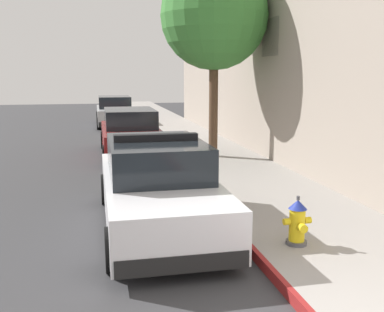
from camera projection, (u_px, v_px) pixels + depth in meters
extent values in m
cube|color=#353538|center=(16.00, 175.00, 12.74)|extent=(29.91, 60.00, 0.20)
cube|color=gray|center=(219.00, 160.00, 13.95)|extent=(2.87, 60.00, 0.16)
cube|color=maroon|center=(173.00, 162.00, 13.65)|extent=(0.08, 60.00, 0.16)
cube|color=gray|center=(361.00, 50.00, 13.99)|extent=(6.08, 26.60, 6.91)
cube|color=black|center=(271.00, 37.00, 13.31)|extent=(0.06, 1.30, 1.10)
cube|color=black|center=(209.00, 50.00, 20.47)|extent=(0.06, 1.30, 1.10)
cube|color=white|center=(158.00, 196.00, 8.00)|extent=(1.84, 4.80, 0.76)
cube|color=black|center=(156.00, 157.00, 8.02)|extent=(1.64, 2.50, 0.60)
cube|color=black|center=(183.00, 263.00, 5.80)|extent=(1.76, 0.16, 0.24)
cube|color=black|center=(144.00, 180.00, 10.30)|extent=(1.76, 0.16, 0.24)
cylinder|color=black|center=(107.00, 189.00, 9.50)|extent=(0.22, 0.64, 0.64)
cylinder|color=black|center=(186.00, 185.00, 9.86)|extent=(0.22, 0.64, 0.64)
cylinder|color=black|center=(113.00, 249.00, 6.23)|extent=(0.22, 0.64, 0.64)
cylinder|color=black|center=(232.00, 240.00, 6.59)|extent=(0.22, 0.64, 0.64)
cube|color=black|center=(156.00, 137.00, 7.91)|extent=(1.48, 0.20, 0.12)
cube|color=red|center=(136.00, 138.00, 7.84)|extent=(0.44, 0.18, 0.11)
cube|color=#1E33E0|center=(176.00, 137.00, 7.98)|extent=(0.44, 0.18, 0.11)
cube|color=maroon|center=(131.00, 138.00, 15.17)|extent=(1.84, 4.80, 0.76)
cube|color=black|center=(130.00, 118.00, 15.19)|extent=(1.64, 2.50, 0.60)
cube|color=black|center=(137.00, 158.00, 12.97)|extent=(1.76, 0.16, 0.24)
cube|color=black|center=(126.00, 137.00, 17.47)|extent=(1.76, 0.16, 0.24)
cylinder|color=black|center=(104.00, 140.00, 16.67)|extent=(0.22, 0.64, 0.64)
cylinder|color=black|center=(150.00, 138.00, 17.03)|extent=(0.22, 0.64, 0.64)
cylinder|color=black|center=(106.00, 156.00, 13.40)|extent=(0.22, 0.64, 0.64)
cylinder|color=black|center=(163.00, 154.00, 13.76)|extent=(0.22, 0.64, 0.64)
cube|color=#B2B5BA|center=(115.00, 115.00, 24.06)|extent=(1.84, 4.80, 0.76)
cube|color=black|center=(114.00, 102.00, 24.08)|extent=(1.64, 2.50, 0.60)
cube|color=black|center=(117.00, 124.00, 21.86)|extent=(1.76, 0.16, 0.24)
cube|color=black|center=(113.00, 116.00, 26.36)|extent=(1.76, 0.16, 0.24)
cylinder|color=black|center=(98.00, 117.00, 25.57)|extent=(0.22, 0.64, 0.64)
cylinder|color=black|center=(129.00, 116.00, 25.92)|extent=(0.22, 0.64, 0.64)
cylinder|color=black|center=(99.00, 123.00, 22.30)|extent=(0.22, 0.64, 0.64)
cylinder|color=black|center=(134.00, 122.00, 22.65)|extent=(0.22, 0.64, 0.64)
cylinder|color=#4C4C51|center=(296.00, 242.00, 6.86)|extent=(0.32, 0.32, 0.06)
cylinder|color=yellow|center=(297.00, 225.00, 6.81)|extent=(0.24, 0.24, 0.50)
cone|color=navy|center=(298.00, 204.00, 6.75)|extent=(0.28, 0.28, 0.14)
cylinder|color=#4C4C51|center=(298.00, 198.00, 6.73)|extent=(0.05, 0.05, 0.06)
cylinder|color=yellow|center=(287.00, 222.00, 6.76)|extent=(0.10, 0.10, 0.10)
cylinder|color=yellow|center=(308.00, 220.00, 6.83)|extent=(0.10, 0.10, 0.10)
cylinder|color=yellow|center=(302.00, 228.00, 6.63)|extent=(0.13, 0.12, 0.13)
cylinder|color=brown|center=(213.00, 106.00, 13.96)|extent=(0.28, 0.28, 3.16)
sphere|color=#387A33|center=(214.00, 15.00, 13.48)|extent=(3.26, 3.26, 3.26)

